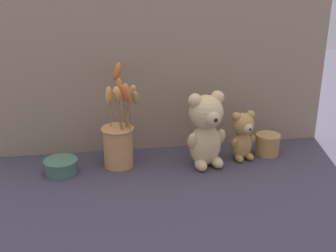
{
  "coord_description": "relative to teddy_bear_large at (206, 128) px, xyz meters",
  "views": [
    {
      "loc": [
        -0.21,
        -1.28,
        0.62
      ],
      "look_at": [
        0.0,
        0.02,
        0.14
      ],
      "focal_mm": 45.0,
      "sensor_mm": 36.0,
      "label": 1
    }
  ],
  "objects": [
    {
      "name": "backdrop_wall",
      "position": [
        -0.12,
        0.18,
        0.17
      ],
      "size": [
        1.22,
        0.02,
        0.61
      ],
      "color": "gray",
      "rests_on": "ground"
    },
    {
      "name": "decorative_tin_tall",
      "position": [
        0.24,
        0.05,
        -0.1
      ],
      "size": [
        0.09,
        0.09,
        0.08
      ],
      "color": "tan",
      "rests_on": "ground"
    },
    {
      "name": "teddy_bear_large",
      "position": [
        0.0,
        0.0,
        0.0
      ],
      "size": [
        0.14,
        0.13,
        0.26
      ],
      "color": "#DBBC84",
      "rests_on": "ground"
    },
    {
      "name": "decorative_tin_short",
      "position": [
        -0.48,
        0.01,
        -0.11
      ],
      "size": [
        0.11,
        0.11,
        0.05
      ],
      "color": "#47705B",
      "rests_on": "ground"
    },
    {
      "name": "flower_vase",
      "position": [
        -0.29,
        0.04,
        -0.03
      ],
      "size": [
        0.13,
        0.17,
        0.34
      ],
      "color": "tan",
      "rests_on": "ground"
    },
    {
      "name": "teddy_bear_medium",
      "position": [
        0.14,
        0.03,
        -0.04
      ],
      "size": [
        0.1,
        0.09,
        0.17
      ],
      "color": "tan",
      "rests_on": "ground"
    },
    {
      "name": "ground_plane",
      "position": [
        -0.12,
        0.02,
        -0.13
      ],
      "size": [
        4.0,
        4.0,
        0.0
      ],
      "primitive_type": "plane",
      "color": "#3D3847"
    }
  ]
}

